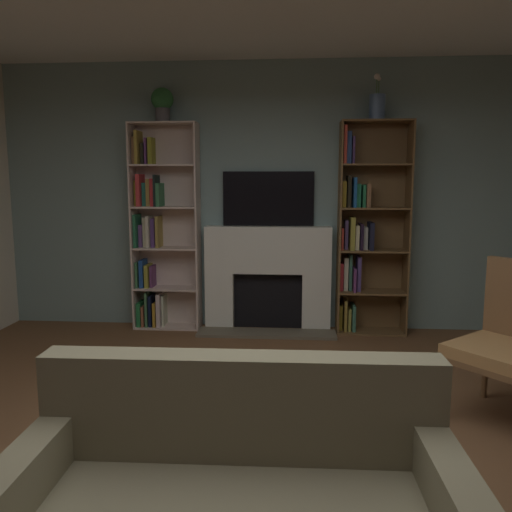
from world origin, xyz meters
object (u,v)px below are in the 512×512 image
Objects in this scene: bookshelf_right at (364,231)px; vase_with_flowers at (377,106)px; fireplace at (268,276)px; bookshelf_left at (159,232)px; tv at (268,199)px; potted_plant at (162,102)px.

vase_with_flowers is at bearing -23.05° from bookshelf_right.
fireplace is 0.66× the size of bookshelf_left.
bookshelf_right reaches higher than tv.
bookshelf_right reaches higher than fireplace.
potted_plant is 0.76× the size of vase_with_flowers.
fireplace is 2.06m from vase_with_flowers.
potted_plant reaches higher than bookshelf_left.
tv is at bearing 90.00° from fireplace.
potted_plant is at bearing -179.00° from bookshelf_right.
bookshelf_left is at bearing -176.55° from tv.
fireplace is 1.12m from bookshelf_right.
fireplace is 2.11m from potted_plant.
bookshelf_right is (1.00, -0.08, -0.33)m from tv.
potted_plant is at bearing -179.99° from vase_with_flowers.
bookshelf_right is 4.81× the size of vase_with_flowers.
bookshelf_left and bookshelf_right have the same top height.
fireplace is 3.17× the size of vase_with_flowers.
fireplace is at bearing 177.45° from vase_with_flowers.
potted_plant is at bearing -177.42° from fireplace.
fireplace is at bearing 179.30° from bookshelf_right.
bookshelf_left is 6.31× the size of potted_plant.
tv is at bearing 175.25° from bookshelf_right.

